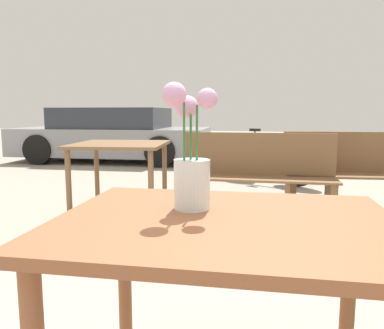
# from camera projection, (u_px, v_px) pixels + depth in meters

# --- Properties ---
(table_front) EXTENTS (0.97, 0.76, 0.75)m
(table_front) POSITION_uv_depth(u_px,v_px,m) (225.00, 259.00, 1.03)
(table_front) COLOR brown
(table_front) RESTS_ON ground_plane
(flower_vase) EXTENTS (0.15, 0.15, 0.37)m
(flower_vase) POSITION_uv_depth(u_px,v_px,m) (191.00, 165.00, 1.10)
(flower_vase) COLOR silver
(flower_vase) RESTS_ON table_front
(bench_middle) EXTENTS (1.55, 0.56, 0.85)m
(bench_middle) POSITION_uv_depth(u_px,v_px,m) (363.00, 173.00, 3.66)
(bench_middle) COLOR brown
(bench_middle) RESTS_ON ground_plane
(bench_far) EXTENTS (1.44, 0.43, 0.85)m
(bench_far) POSITION_uv_depth(u_px,v_px,m) (257.00, 176.00, 3.51)
(bench_far) COLOR brown
(bench_far) RESTS_ON ground_plane
(table_back) EXTENTS (0.99, 0.98, 0.75)m
(table_back) POSITION_uv_depth(u_px,v_px,m) (120.00, 154.00, 3.65)
(table_back) COLOR brown
(table_back) RESTS_ON ground_plane
(bicycle) EXTENTS (1.54, 0.80, 0.80)m
(bicycle) POSITION_uv_depth(u_px,v_px,m) (265.00, 158.00, 5.57)
(bicycle) COLOR black
(bicycle) RESTS_ON ground_plane
(parked_car) EXTENTS (4.19, 2.15, 1.14)m
(parked_car) POSITION_uv_depth(u_px,v_px,m) (113.00, 135.00, 8.13)
(parked_car) COLOR gray
(parked_car) RESTS_ON ground_plane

